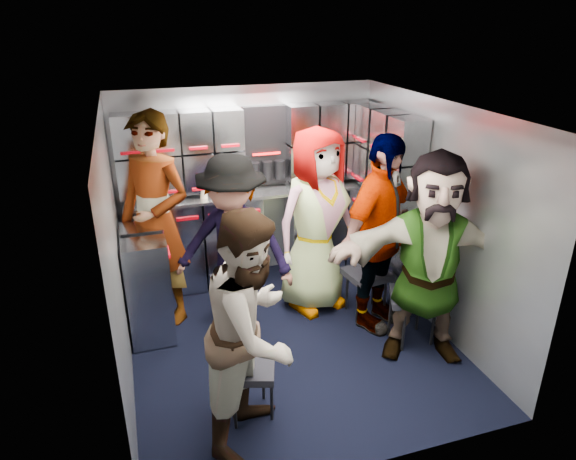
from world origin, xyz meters
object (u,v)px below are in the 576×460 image
object	(u,v)px
jump_seat_mid_left	(232,284)
jump_seat_mid_right	(367,276)
attendant_arc_d	(379,235)
attendant_arc_e	(430,259)
attendant_arc_c	(316,221)
attendant_standing	(156,221)
attendant_arc_b	(233,247)
jump_seat_near_left	(249,371)
jump_seat_near_right	(413,300)
attendant_arc_a	(253,331)
jump_seat_center	(309,260)

from	to	relation	value
jump_seat_mid_left	jump_seat_mid_right	size ratio (longest dim) A/B	0.90
attendant_arc_d	attendant_arc_e	distance (m)	0.58
attendant_arc_e	attendant_arc_c	bearing A→B (deg)	142.92
attendant_standing	attendant_arc_b	world-z (taller)	attendant_standing
jump_seat_near_left	jump_seat_near_right	bearing A→B (deg)	16.14
jump_seat_mid_right	attendant_arc_b	distance (m)	1.35
attendant_arc_b	attendant_arc_e	world-z (taller)	attendant_arc_e
jump_seat_near_right	attendant_arc_c	bearing A→B (deg)	125.36
jump_seat_near_left	jump_seat_mid_right	size ratio (longest dim) A/B	0.98
jump_seat_near_right	attendant_arc_c	size ratio (longest dim) A/B	0.28
attendant_arc_a	jump_seat_mid_left	bearing A→B (deg)	31.22
jump_seat_center	attendant_arc_e	size ratio (longest dim) A/B	0.26
jump_seat_near_left	attendant_arc_d	bearing A→B (deg)	30.25
jump_seat_center	attendant_standing	distance (m)	1.61
jump_seat_mid_left	jump_seat_center	bearing A→B (deg)	11.38
attendant_standing	jump_seat_near_left	bearing A→B (deg)	-31.07
jump_seat_near_left	attendant_arc_c	distance (m)	1.75
jump_seat_mid_right	attendant_arc_e	xyz separation A→B (m)	(0.19, -0.72, 0.50)
jump_seat_mid_left	jump_seat_center	xyz separation A→B (m)	(0.86, 0.17, 0.04)
attendant_standing	attendant_arc_a	world-z (taller)	attendant_standing
jump_seat_near_right	attendant_standing	bearing A→B (deg)	152.29
attendant_arc_d	jump_seat_mid_right	bearing A→B (deg)	58.60
attendant_arc_a	jump_seat_center	bearing A→B (deg)	6.14
jump_seat_mid_right	attendant_standing	distance (m)	2.07
jump_seat_mid_left	attendant_arc_c	xyz separation A→B (m)	(0.86, -0.01, 0.55)
jump_seat_near_left	jump_seat_mid_right	bearing A→B (deg)	35.34
jump_seat_mid_left	jump_seat_mid_right	distance (m)	1.32
attendant_arc_b	attendant_arc_d	bearing A→B (deg)	14.39
jump_seat_near_right	attendant_arc_b	xyz separation A→B (m)	(-1.47, 0.69, 0.43)
attendant_arc_c	jump_seat_mid_right	bearing A→B (deg)	-53.65
jump_seat_near_left	jump_seat_near_right	size ratio (longest dim) A/B	0.88
attendant_arc_a	attendant_arc_d	bearing A→B (deg)	-17.67
attendant_arc_b	jump_seat_mid_right	bearing A→B (deg)	22.20
jump_seat_mid_right	attendant_standing	world-z (taller)	attendant_standing
jump_seat_near_right	attendant_arc_e	distance (m)	0.52
jump_seat_mid_left	jump_seat_near_right	world-z (taller)	jump_seat_near_right
attendant_arc_b	attendant_arc_e	xyz separation A→B (m)	(1.47, -0.87, 0.06)
attendant_arc_c	attendant_arc_b	bearing A→B (deg)	175.00
attendant_arc_e	jump_seat_near_left	bearing A→B (deg)	-147.38
jump_seat_near_left	attendant_arc_b	size ratio (longest dim) A/B	0.27
jump_seat_mid_left	attendant_arc_d	distance (m)	1.48
jump_seat_mid_left	attendant_standing	size ratio (longest dim) A/B	0.21
jump_seat_mid_left	jump_seat_near_right	bearing A→B (deg)	-30.63
jump_seat_near_right	attendant_arc_b	distance (m)	1.68
attendant_arc_d	jump_seat_near_left	bearing A→B (deg)	178.85
attendant_standing	attendant_arc_c	world-z (taller)	attendant_standing
jump_seat_near_left	jump_seat_center	xyz separation A→B (m)	(1.01, 1.51, 0.02)
attendant_standing	attendant_arc_c	size ratio (longest dim) A/B	1.10
attendant_arc_a	attendant_arc_e	xyz separation A→B (m)	(1.62, 0.47, 0.06)
jump_seat_near_left	jump_seat_center	world-z (taller)	jump_seat_center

